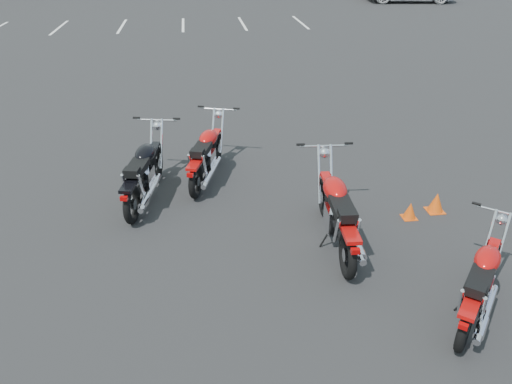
{
  "coord_description": "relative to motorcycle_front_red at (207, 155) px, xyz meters",
  "views": [
    {
      "loc": [
        -0.68,
        -6.25,
        4.32
      ],
      "look_at": [
        0.2,
        0.6,
        0.65
      ],
      "focal_mm": 35.0,
      "sensor_mm": 36.0,
      "label": 1
    }
  ],
  "objects": [
    {
      "name": "ground",
      "position": [
        0.5,
        -2.48,
        -0.5
      ],
      "size": [
        120.0,
        120.0,
        0.0
      ],
      "primitive_type": "plane",
      "color": "black",
      "rests_on": "ground"
    },
    {
      "name": "training_cone_far",
      "position": [
        3.3,
        -1.91,
        -0.36
      ],
      "size": [
        0.24,
        0.24,
        0.28
      ],
      "color": "#E24E0B",
      "rests_on": "ground"
    },
    {
      "name": "parking_line_stripes",
      "position": [
        -2.0,
        17.52,
        -0.5
      ],
      "size": [
        15.12,
        4.0,
        0.01
      ],
      "color": "silver",
      "rests_on": "ground"
    },
    {
      "name": "motorcycle_second_black",
      "position": [
        -1.12,
        -0.68,
        0.02
      ],
      "size": [
        0.98,
        2.34,
        1.15
      ],
      "color": "black",
      "rests_on": "ground"
    },
    {
      "name": "motorcycle_rear_red",
      "position": [
        3.18,
        -4.26,
        -0.04
      ],
      "size": [
        1.65,
        1.85,
        1.02
      ],
      "color": "black",
      "rests_on": "ground"
    },
    {
      "name": "motorcycle_third_red",
      "position": [
        1.85,
        -2.48,
        0.04
      ],
      "size": [
        0.94,
        2.44,
        1.19
      ],
      "color": "black",
      "rests_on": "ground"
    },
    {
      "name": "training_cone_near",
      "position": [
        3.83,
        -1.75,
        -0.33
      ],
      "size": [
        0.29,
        0.29,
        0.34
      ],
      "color": "#E24E0B",
      "rests_on": "ground"
    },
    {
      "name": "motorcycle_front_red",
      "position": [
        0.0,
        0.0,
        0.0
      ],
      "size": [
        1.13,
        2.24,
        1.1
      ],
      "color": "black",
      "rests_on": "ground"
    }
  ]
}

